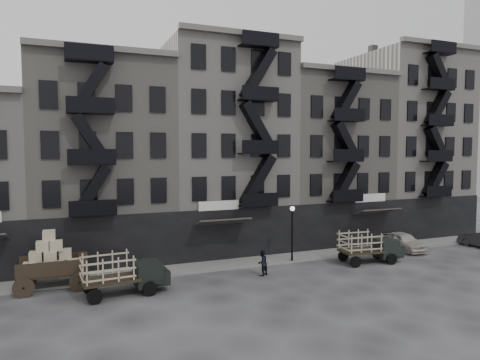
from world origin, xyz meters
name	(u,v)px	position (x,y,z in m)	size (l,w,h in m)	color
ground	(271,276)	(0.00, 0.00, 0.00)	(140.00, 140.00, 0.00)	#38383A
sidewalk	(249,262)	(0.00, 3.75, 0.07)	(55.00, 2.50, 0.15)	slate
building_midwest	(102,162)	(-10.00, 9.83, 7.50)	(10.00, 11.35, 16.20)	gray
building_center	(222,150)	(0.00, 9.82, 8.50)	(10.00, 11.35, 18.20)	#A9A49B
building_mideast	(320,160)	(10.00, 9.83, 7.50)	(10.00, 11.35, 16.20)	gray
building_east	(403,145)	(20.00, 9.82, 9.00)	(10.00, 11.35, 19.20)	#A9A49B
lamp_post	(292,226)	(3.00, 2.60, 2.78)	(0.36, 0.36, 4.28)	black
wagon	(50,256)	(-13.59, 2.60, 2.04)	(4.26, 2.36, 3.57)	black
stake_truck_west	(123,271)	(-9.65, 0.01, 1.42)	(5.07, 2.38, 2.48)	black
stake_truck_east	(369,245)	(8.37, 0.41, 1.37)	(4.93, 2.41, 2.39)	black
car_east	(404,241)	(13.71, 2.60, 0.76)	(1.79, 4.44, 1.51)	#BDB6AA
pedestrian_mid	(262,263)	(-0.48, 0.42, 0.88)	(0.86, 0.67, 1.76)	black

